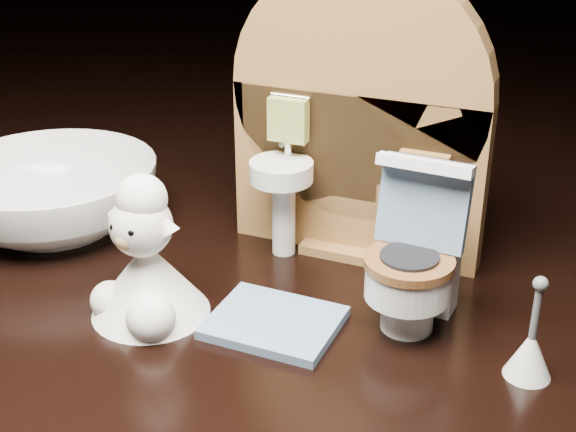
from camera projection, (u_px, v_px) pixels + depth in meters
name	position (u px, v px, depth m)	size (l,w,h in m)	color
backdrop_panel	(357.00, 131.00, 0.40)	(0.13, 0.05, 0.15)	olive
toy_toilet	(416.00, 264.00, 0.35)	(0.04, 0.05, 0.08)	white
bath_mat	(274.00, 323.00, 0.36)	(0.06, 0.05, 0.00)	slate
toilet_brush	(530.00, 350.00, 0.32)	(0.02, 0.02, 0.05)	white
plush_lamb	(145.00, 268.00, 0.36)	(0.05, 0.05, 0.07)	white
ceramic_bowl	(52.00, 195.00, 0.44)	(0.12, 0.12, 0.04)	white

